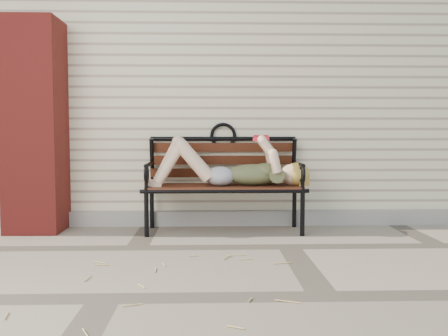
{
  "coord_description": "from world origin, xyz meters",
  "views": [
    {
      "loc": [
        -0.66,
        -4.03,
        0.93
      ],
      "look_at": [
        -0.52,
        0.44,
        0.62
      ],
      "focal_mm": 40.0,
      "sensor_mm": 36.0,
      "label": 1
    }
  ],
  "objects": [
    {
      "name": "straw_scatter",
      "position": [
        -1.56,
        -1.14,
        0.01
      ],
      "size": [
        2.93,
        1.77,
        0.01
      ],
      "color": "tan",
      "rests_on": "ground"
    },
    {
      "name": "brick_pillar",
      "position": [
        -2.3,
        0.75,
        1.0
      ],
      "size": [
        0.5,
        0.5,
        2.0
      ],
      "primitive_type": "cube",
      "color": "maroon",
      "rests_on": "ground"
    },
    {
      "name": "foundation_strip",
      "position": [
        0.0,
        0.97,
        0.07
      ],
      "size": [
        8.0,
        0.1,
        0.15
      ],
      "primitive_type": "cube",
      "color": "#A19E91",
      "rests_on": "ground"
    },
    {
      "name": "house_wall",
      "position": [
        0.0,
        3.0,
        1.5
      ],
      "size": [
        8.0,
        4.0,
        3.0
      ],
      "primitive_type": "cube",
      "color": "beige",
      "rests_on": "ground"
    },
    {
      "name": "reading_woman",
      "position": [
        -0.5,
        0.63,
        0.62
      ],
      "size": [
        1.51,
        0.34,
        0.48
      ],
      "color": "#092E40",
      "rests_on": "ground"
    },
    {
      "name": "ground",
      "position": [
        0.0,
        0.0,
        0.0
      ],
      "size": [
        80.0,
        80.0,
        0.0
      ],
      "primitive_type": "plane",
      "color": "gray",
      "rests_on": "ground"
    },
    {
      "name": "garden_bench",
      "position": [
        -0.52,
        0.75,
        0.58
      ],
      "size": [
        1.6,
        0.64,
        1.04
      ],
      "color": "black",
      "rests_on": "ground"
    }
  ]
}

